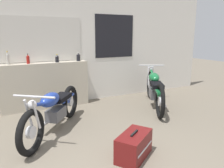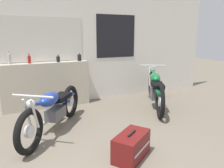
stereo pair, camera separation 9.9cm
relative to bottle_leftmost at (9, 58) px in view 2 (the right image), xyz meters
The scene contains 9 objects.
wall_back 0.52m from the bottle_leftmost, 17.87° to the left, with size 10.00×0.07×2.80m.
sill_counter 0.98m from the bottle_leftmost, ahead, with size 1.95×0.28×1.05m.
bottle_leftmost is the anchor object (origin of this frame).
bottle_left_center 0.40m from the bottle_leftmost, ahead, with size 0.07×0.07×0.22m.
bottle_center 1.01m from the bottle_leftmost, ahead, with size 0.08×0.08×0.18m.
bottle_right_center 1.52m from the bottle_leftmost, ahead, with size 0.09×0.09×0.20m.
motorcycle_blue 1.75m from the bottle_leftmost, 67.33° to the right, with size 1.37×1.74×0.82m.
motorcycle_green 3.29m from the bottle_leftmost, 19.72° to the right, with size 1.14×1.99×0.91m.
hard_case_darkred 3.25m from the bottle_leftmost, 63.10° to the right, with size 0.67×0.60×0.37m.
Camera 2 is at (-0.44, -1.83, 1.66)m, focal length 35.00 mm.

